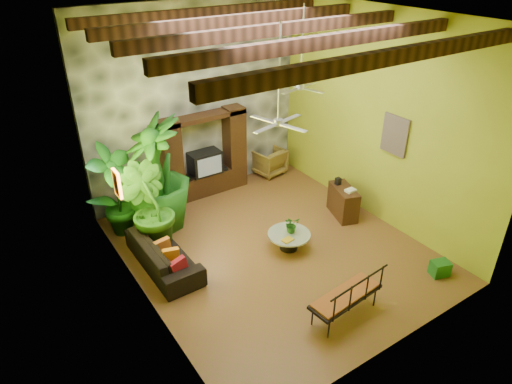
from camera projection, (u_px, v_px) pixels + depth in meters
ground at (272, 248)px, 10.45m from camera, size 7.00×7.00×0.00m
ceiling at (276, 16)px, 8.01m from camera, size 6.00×7.00×0.02m
back_wall at (195, 102)px, 11.77m from camera, size 6.00×0.02×5.00m
left_wall at (131, 187)px, 7.77m from camera, size 0.02×7.00×5.00m
right_wall at (378, 119)px, 10.68m from camera, size 0.02×7.00×5.00m
stone_accent_wall at (196, 103)px, 11.72m from camera, size 5.98×0.10×4.98m
ceiling_beams at (276, 30)px, 8.11m from camera, size 5.95×5.36×0.22m
entertainment_center at (205, 161)px, 12.25m from camera, size 2.40×0.55×2.30m
ceiling_fan_front at (278, 112)px, 8.40m from camera, size 1.28×1.28×1.86m
ceiling_fan_back at (301, 78)px, 10.43m from camera, size 1.28×1.28×1.86m
wall_art_mask at (117, 184)px, 8.71m from camera, size 0.06×0.32×0.55m
wall_art_painting at (395, 135)px, 10.32m from camera, size 0.06×0.70×0.90m
sofa at (163, 253)px, 9.72m from camera, size 0.90×2.27×0.66m
wicker_armchair at (269, 161)px, 13.57m from camera, size 0.96×0.98×0.78m
tall_plant_a at (116, 191)px, 10.41m from camera, size 1.45×1.28×2.30m
tall_plant_b at (149, 210)px, 9.92m from camera, size 1.45×1.47×2.08m
tall_plant_c at (157, 174)px, 10.62m from camera, size 1.56×1.56×2.78m
coffee_table at (289, 239)px, 10.31m from camera, size 0.97×0.97×0.40m
centerpiece_plant at (292, 225)px, 10.21m from camera, size 0.37×0.33×0.38m
yellow_tray at (288, 240)px, 10.00m from camera, size 0.27×0.21×0.03m
iron_bench at (349, 295)px, 8.27m from camera, size 1.55×0.69×0.57m
side_console at (343, 202)px, 11.49m from camera, size 0.72×1.06×0.78m
green_bin at (440, 268)px, 9.54m from camera, size 0.44×0.38×0.33m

